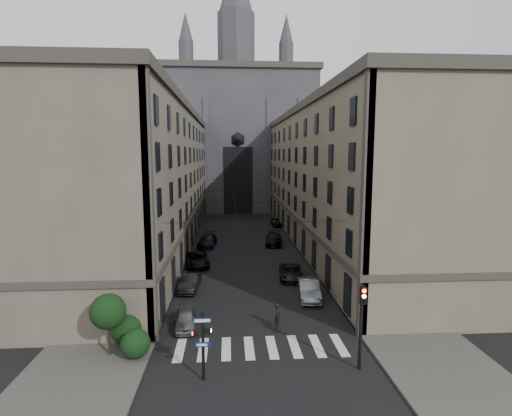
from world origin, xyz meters
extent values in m
plane|color=black|center=(0.00, 0.00, 0.00)|extent=(260.00, 260.00, 0.00)
cube|color=#383533|center=(-10.50, 36.00, 0.07)|extent=(7.00, 80.00, 0.15)
cube|color=#383533|center=(10.50, 36.00, 0.07)|extent=(7.00, 80.00, 0.15)
cube|color=beige|center=(0.00, 5.00, 0.01)|extent=(11.00, 3.20, 0.01)
cube|color=#51483E|center=(-13.50, 36.00, 9.00)|extent=(13.00, 60.00, 18.00)
cube|color=#38332D|center=(-13.50, 36.00, 18.40)|extent=(13.60, 60.60, 0.90)
cube|color=#38332D|center=(-13.50, 36.00, 4.20)|extent=(13.40, 60.30, 0.50)
cube|color=brown|center=(13.50, 36.00, 9.00)|extent=(13.00, 60.00, 18.00)
cube|color=#38332D|center=(13.50, 36.00, 18.40)|extent=(13.60, 60.60, 0.90)
cube|color=#38332D|center=(13.50, 36.00, 4.20)|extent=(13.40, 60.30, 0.50)
cube|color=#2D2D33|center=(0.00, 75.00, 15.00)|extent=(34.00, 22.00, 30.00)
cube|color=#38332D|center=(0.00, 75.00, 30.50)|extent=(35.00, 23.00, 1.20)
cylinder|color=#2D2D33|center=(0.00, 75.00, 37.00)|extent=(8.40, 8.40, 14.00)
cone|color=#2D2D33|center=(-11.00, 72.00, 36.50)|extent=(3.20, 3.20, 13.00)
cone|color=#2D2D33|center=(11.00, 72.00, 36.50)|extent=(3.20, 3.20, 13.00)
cube|color=black|center=(0.00, 63.95, 7.00)|extent=(6.00, 0.30, 14.00)
cylinder|color=black|center=(-3.50, 1.50, 2.00)|extent=(0.18, 0.18, 4.00)
cube|color=orange|center=(-3.22, 1.50, 2.90)|extent=(0.34, 0.24, 0.38)
cube|color=#FF0C07|center=(-3.88, 1.60, 2.70)|extent=(0.34, 0.24, 0.38)
cube|color=navy|center=(-3.50, 1.37, 3.55)|extent=(0.95, 0.05, 0.24)
cube|color=navy|center=(-3.50, 1.37, 2.15)|extent=(0.85, 0.05, 0.27)
cylinder|color=black|center=(5.60, 2.00, 2.60)|extent=(0.20, 0.20, 5.20)
cube|color=black|center=(5.60, 1.78, 4.60)|extent=(0.34, 0.30, 1.00)
cylinder|color=#FF0C07|center=(5.60, 1.62, 4.92)|extent=(0.22, 0.05, 0.22)
cylinder|color=orange|center=(5.60, 1.62, 4.60)|extent=(0.22, 0.05, 0.22)
cylinder|color=black|center=(5.60, 1.62, 4.28)|extent=(0.22, 0.05, 0.22)
sphere|color=black|center=(-7.80, 4.00, 1.05)|extent=(1.80, 1.80, 1.80)
sphere|color=black|center=(-8.80, 5.80, 1.15)|extent=(2.00, 2.00, 2.00)
sphere|color=black|center=(-7.40, 6.80, 0.85)|extent=(1.40, 1.40, 1.40)
cylinder|color=black|center=(-9.50, 4.50, 1.35)|extent=(0.16, 0.16, 2.40)
sphere|color=black|center=(-9.50, 4.50, 2.95)|extent=(2.20, 2.20, 2.20)
cylinder|color=black|center=(0.00, 10.00, 7.50)|extent=(14.00, 0.03, 0.03)
cylinder|color=black|center=(0.00, 22.00, 7.50)|extent=(14.00, 0.03, 0.03)
cylinder|color=black|center=(0.00, 35.00, 7.50)|extent=(14.00, 0.03, 0.03)
cylinder|color=black|center=(0.00, 48.00, 7.50)|extent=(14.00, 0.03, 0.03)
cylinder|color=black|center=(0.00, 60.00, 7.50)|extent=(14.00, 0.03, 0.03)
cylinder|color=black|center=(-1.30, 36.00, 7.10)|extent=(0.03, 60.00, 0.03)
cylinder|color=black|center=(1.30, 36.00, 7.10)|extent=(0.03, 60.00, 0.03)
imported|color=slate|center=(-5.22, 8.42, 0.66)|extent=(1.85, 3.97, 1.32)
imported|color=black|center=(-5.67, 16.55, 0.74)|extent=(1.88, 4.60, 1.48)
imported|color=black|center=(-5.60, 24.59, 0.75)|extent=(3.19, 5.68, 1.50)
imported|color=black|center=(-4.98, 34.29, 0.79)|extent=(2.73, 5.65, 1.59)
imported|color=slate|center=(4.94, 13.65, 0.82)|extent=(2.23, 5.12, 1.64)
imported|color=black|center=(4.24, 19.30, 0.68)|extent=(2.69, 5.07, 1.36)
imported|color=black|center=(4.20, 34.57, 0.79)|extent=(2.93, 5.70, 1.58)
imported|color=black|center=(6.20, 48.73, 0.71)|extent=(1.83, 4.22, 1.42)
imported|color=black|center=(1.49, 8.00, 0.90)|extent=(0.60, 0.75, 1.80)
camera|label=1|loc=(-1.99, -19.57, 12.61)|focal=28.00mm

